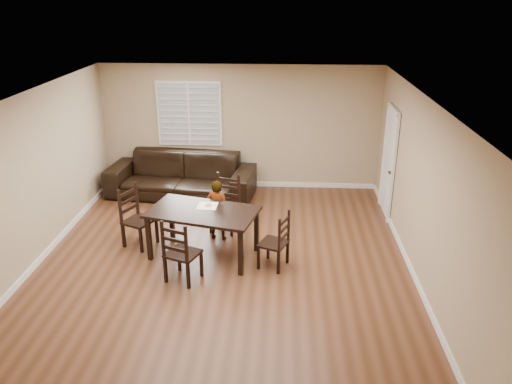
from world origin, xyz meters
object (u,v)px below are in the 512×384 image
donut (209,205)px  dining_table (203,215)px  sofa (181,176)px  chair_far (178,256)px  chair_right (280,244)px  chair_near (227,204)px  child (218,210)px  chair_left (133,218)px

donut → dining_table: bearing=-110.7°
sofa → dining_table: bearing=-64.6°
chair_far → chair_right: 1.60m
sofa → chair_near: bearing=-46.0°
child → chair_left: bearing=22.6°
dining_table → child: 0.65m
chair_near → chair_right: bearing=-39.3°
chair_right → child: size_ratio=0.85×
chair_far → donut: size_ratio=9.47×
chair_far → child: (0.40, 1.49, 0.09)m
chair_far → child: bearing=-83.1°
chair_left → sofa: bearing=15.3°
dining_table → chair_right: (1.26, -0.34, -0.30)m
dining_table → chair_far: bearing=-91.0°
chair_right → chair_far: bearing=-47.7°
chair_far → child: child is taller
chair_right → chair_near: bearing=-122.5°
dining_table → chair_far: 0.95m
chair_right → child: bearing=-108.2°
chair_near → child: child is taller
chair_near → sofa: bearing=143.0°
child → sofa: (-1.03, 1.97, -0.11)m
dining_table → chair_far: size_ratio=1.86×
chair_near → chair_right: size_ratio=1.11×
dining_table → chair_far: chair_far is taller
chair_near → donut: bearing=-87.5°
chair_far → chair_left: (-1.03, 1.23, 0.01)m
chair_near → chair_left: bearing=-139.5°
chair_right → chair_left: bearing=-82.8°
dining_table → donut: bearing=83.7°
dining_table → donut: donut is taller
chair_far → chair_left: bearing=-28.3°
child → chair_far: bearing=87.4°
chair_near → chair_right: chair_near is taller
chair_left → donut: 1.40m
chair_near → sofa: chair_near is taller
chair_far → donut: chair_far is taller
chair_left → chair_right: (2.53, -0.69, -0.05)m
donut → chair_right: bearing=-23.7°
chair_right → sofa: chair_right is taller
dining_table → chair_near: bearing=89.9°
sofa → chair_far: bearing=-73.0°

